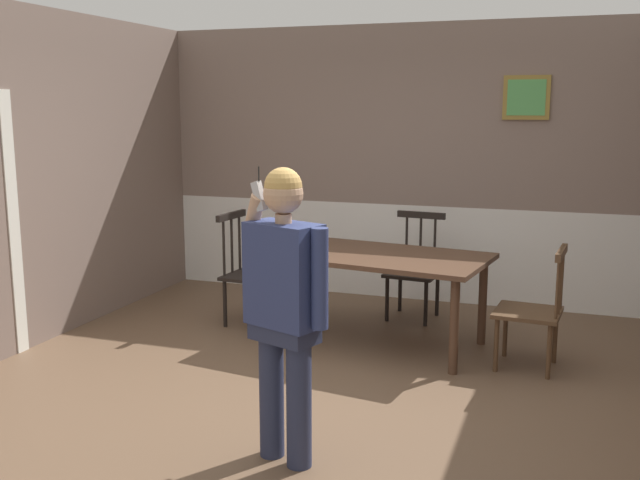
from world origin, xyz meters
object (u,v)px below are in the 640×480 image
dining_table (378,264)px  chair_at_table_head (533,310)px  chair_near_window (414,269)px  chair_by_doorway (249,272)px  person_figure (285,298)px

dining_table → chair_at_table_head: (1.26, -0.18, -0.23)m
chair_near_window → chair_by_doorway: 1.55m
chair_by_doorway → person_figure: (1.31, -2.36, 0.47)m
dining_table → chair_near_window: (0.13, 0.88, -0.22)m
chair_at_table_head → person_figure: size_ratio=0.57×
chair_by_doorway → person_figure: person_figure is taller
dining_table → chair_by_doorway: bearing=171.8°
person_figure → chair_at_table_head: bearing=-101.1°
dining_table → chair_by_doorway: (-1.26, 0.18, -0.20)m
chair_near_window → chair_at_table_head: 1.55m
chair_by_doorway → chair_at_table_head: (2.52, -0.36, -0.02)m
chair_at_table_head → person_figure: (-1.21, -2.00, 0.49)m
chair_near_window → person_figure: bearing=94.3°
dining_table → chair_at_table_head: 1.29m
chair_by_doorway → person_figure: bearing=33.7°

